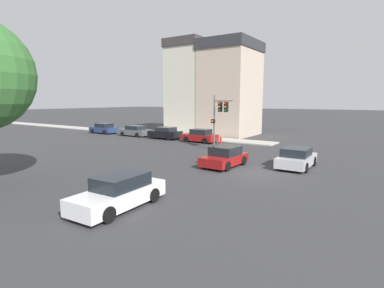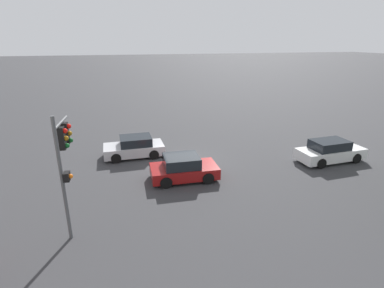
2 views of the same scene
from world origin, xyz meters
The scene contains 5 objects.
ground_plane centered at (0.00, 0.00, 0.00)m, with size 300.00×300.00×0.00m, color #333335.
traffic_signal centered at (6.32, 5.77, 3.56)m, with size 0.52×2.15×5.12m.
crossing_car_0 centered at (3.08, -2.11, 0.67)m, with size 4.03×2.05×1.41m.
crossing_car_1 centered at (0.68, 2.29, 0.67)m, with size 3.90×2.19×1.44m.
crossing_car_2 centered at (-9.33, 2.23, 0.69)m, with size 4.55×1.98×1.47m.
Camera 2 is at (4.38, 17.63, 7.69)m, focal length 28.00 mm.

